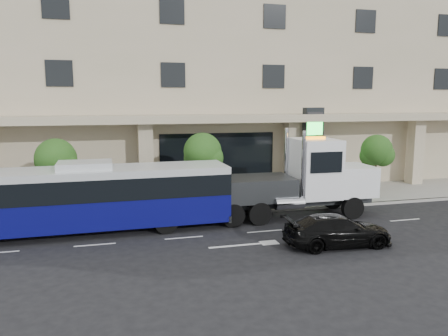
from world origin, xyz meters
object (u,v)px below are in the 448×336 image
Objects in this scene: city_bus at (86,197)px; signage_pylon at (312,150)px; tow_truck at (298,181)px; black_sedan at (338,230)px.

signage_pylon is at bearing 19.63° from city_bus.
signage_pylon reaches higher than tow_truck.
tow_truck is (11.12, 0.17, 0.21)m from city_bus.
city_bus is 11.12m from tow_truck.
black_sedan is 0.84× the size of signage_pylon.
tow_truck is at bearing -1.27° from black_sedan.
city_bus is at bearing -177.70° from tow_truck.
black_sedan is at bearing -92.78° from tow_truck.
black_sedan is 11.15m from signage_pylon.
city_bus is 11.84m from black_sedan.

